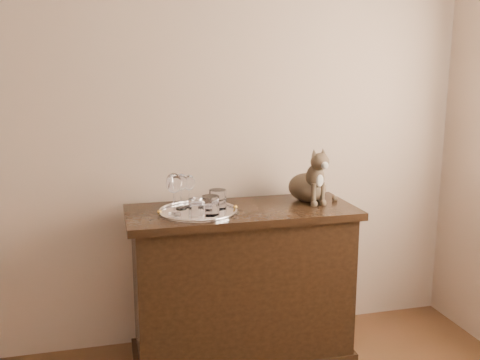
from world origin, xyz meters
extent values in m
cube|color=#C2A991|center=(0.00, 2.25, 1.35)|extent=(4.00, 0.10, 2.70)
cylinder|color=white|center=(0.36, 1.91, 0.85)|extent=(0.40, 0.40, 0.01)
cylinder|color=white|center=(0.41, 1.83, 0.91)|extent=(0.09, 0.09, 0.10)
cylinder|color=white|center=(0.34, 1.80, 0.90)|extent=(0.08, 0.08, 0.09)
cylinder|color=white|center=(0.47, 1.94, 0.91)|extent=(0.09, 0.09, 0.10)
camera|label=1|loc=(-0.08, -0.68, 1.57)|focal=40.00mm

